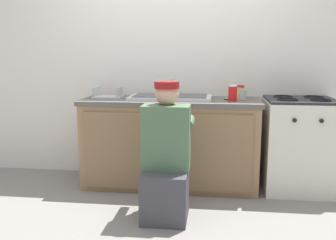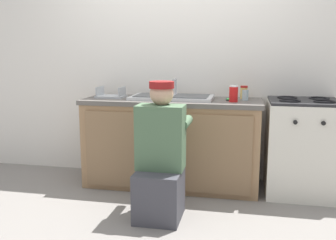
% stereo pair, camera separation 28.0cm
% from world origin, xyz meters
% --- Properties ---
extents(ground_plane, '(12.00, 12.00, 0.00)m').
position_xyz_m(ground_plane, '(0.00, 0.00, 0.00)').
color(ground_plane, gray).
extents(back_wall, '(6.00, 0.10, 2.50)m').
position_xyz_m(back_wall, '(0.00, 0.65, 1.25)').
color(back_wall, silver).
rests_on(back_wall, ground_plane).
extents(counter_cabinet, '(1.71, 0.62, 0.83)m').
position_xyz_m(counter_cabinet, '(0.00, 0.29, 0.42)').
color(counter_cabinet, '#997551').
rests_on(counter_cabinet, ground_plane).
extents(countertop, '(1.75, 0.62, 0.04)m').
position_xyz_m(countertop, '(0.00, 0.30, 0.86)').
color(countertop, '#5B5651').
rests_on(countertop, counter_cabinet).
extents(sink_double_basin, '(0.80, 0.44, 0.19)m').
position_xyz_m(sink_double_basin, '(0.00, 0.30, 0.90)').
color(sink_double_basin, silver).
rests_on(sink_double_basin, countertop).
extents(stove_range, '(0.65, 0.62, 0.91)m').
position_xyz_m(stove_range, '(1.25, 0.30, 0.45)').
color(stove_range, silver).
rests_on(stove_range, ground_plane).
extents(plumber_person, '(0.42, 0.61, 1.10)m').
position_xyz_m(plumber_person, '(0.05, -0.47, 0.46)').
color(plumber_person, '#3F3F47').
rests_on(plumber_person, ground_plane).
extents(cell_phone, '(0.07, 0.14, 0.01)m').
position_xyz_m(cell_phone, '(0.56, 0.34, 0.88)').
color(cell_phone, black).
rests_on(cell_phone, countertop).
extents(water_glass, '(0.06, 0.06, 0.10)m').
position_xyz_m(water_glass, '(0.71, 0.35, 0.93)').
color(water_glass, '#ADC6CC').
rests_on(water_glass, countertop).
extents(soda_cup_red, '(0.08, 0.08, 0.15)m').
position_xyz_m(soda_cup_red, '(0.60, 0.20, 0.95)').
color(soda_cup_red, red).
rests_on(soda_cup_red, countertop).
extents(condiment_jar, '(0.07, 0.07, 0.13)m').
position_xyz_m(condiment_jar, '(0.69, 0.47, 0.94)').
color(condiment_jar, '#DBB760').
rests_on(condiment_jar, countertop).
extents(dish_rack_tray, '(0.28, 0.22, 0.11)m').
position_xyz_m(dish_rack_tray, '(-0.63, 0.30, 0.90)').
color(dish_rack_tray, '#B2B7BC').
rests_on(dish_rack_tray, countertop).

